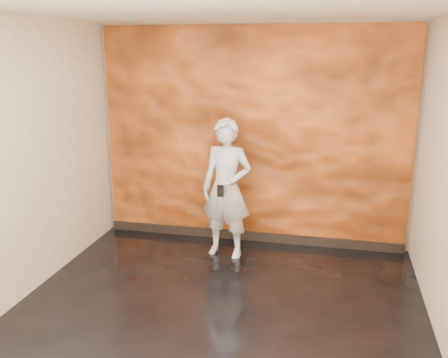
# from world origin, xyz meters

# --- Properties ---
(room) EXTENTS (4.02, 4.02, 2.81)m
(room) POSITION_xyz_m (0.00, 0.00, 1.40)
(room) COLOR black
(room) RESTS_ON ground
(feature_wall) EXTENTS (3.90, 0.06, 2.75)m
(feature_wall) POSITION_xyz_m (0.00, 1.96, 1.38)
(feature_wall) COLOR orange
(feature_wall) RESTS_ON ground
(baseboard) EXTENTS (3.90, 0.04, 0.12)m
(baseboard) POSITION_xyz_m (0.00, 1.92, 0.06)
(baseboard) COLOR black
(baseboard) RESTS_ON ground
(man) EXTENTS (0.67, 0.49, 1.69)m
(man) POSITION_xyz_m (-0.21, 1.40, 0.84)
(man) COLOR #9CA1AC
(man) RESTS_ON ground
(phone) EXTENTS (0.08, 0.02, 0.14)m
(phone) POSITION_xyz_m (-0.23, 1.16, 0.89)
(phone) COLOR black
(phone) RESTS_ON man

